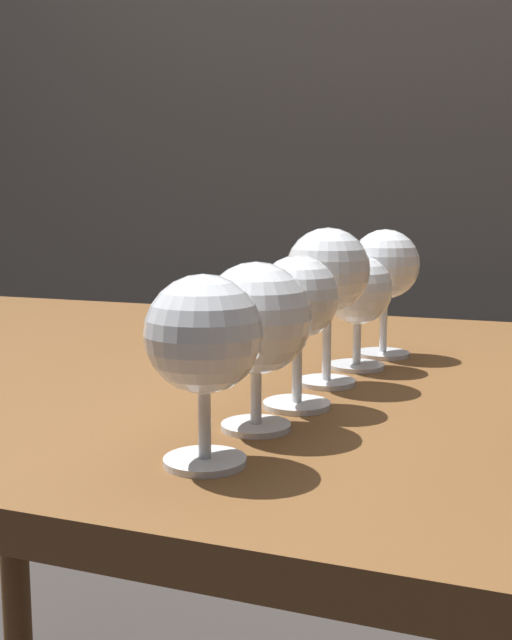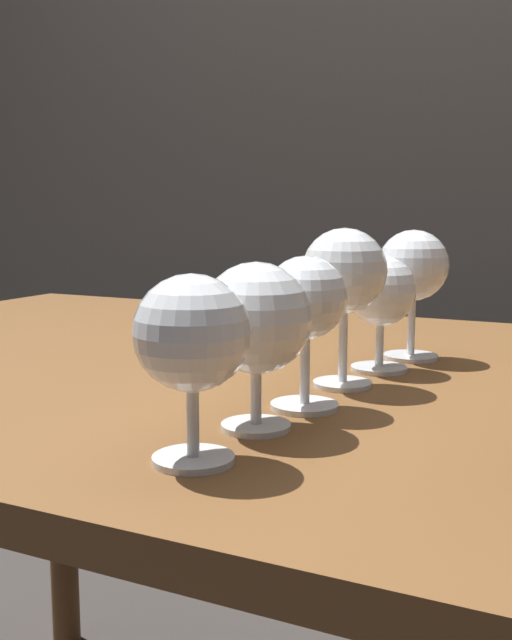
{
  "view_description": "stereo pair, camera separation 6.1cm",
  "coord_description": "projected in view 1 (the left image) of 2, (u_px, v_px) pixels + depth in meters",
  "views": [
    {
      "loc": [
        0.28,
        -0.8,
        0.9
      ],
      "look_at": [
        0.07,
        -0.23,
        0.81
      ],
      "focal_mm": 43.22,
      "sensor_mm": 36.0,
      "label": 1
    },
    {
      "loc": [
        0.33,
        -0.77,
        0.9
      ],
      "look_at": [
        0.07,
        -0.23,
        0.81
      ],
      "focal_mm": 43.22,
      "sensor_mm": 36.0,
      "label": 2
    }
  ],
  "objects": [
    {
      "name": "wine_glass_rose",
      "position": [
        358.0,
        292.0,
        0.84
      ],
      "size": [
        0.08,
        0.08,
        0.13
      ],
      "color": "white",
      "rests_on": "dining_table"
    },
    {
      "name": "back_wall",
      "position": [
        430.0,
        30.0,
        1.8
      ],
      "size": [
        5.0,
        0.08,
        2.6
      ],
      "primitive_type": "cube",
      "color": "#59544F",
      "rests_on": "ground_plane"
    },
    {
      "name": "wine_glass_chardonnay",
      "position": [
        204.0,
        336.0,
        0.52
      ],
      "size": [
        0.08,
        0.08,
        0.13
      ],
      "color": "white",
      "rests_on": "dining_table"
    },
    {
      "name": "wine_glass_amber",
      "position": [
        328.0,
        274.0,
        0.76
      ],
      "size": [
        0.08,
        0.08,
        0.16
      ],
      "color": "white",
      "rests_on": "dining_table"
    },
    {
      "name": "wine_glass_white",
      "position": [
        298.0,
        302.0,
        0.67
      ],
      "size": [
        0.07,
        0.07,
        0.14
      ],
      "color": "white",
      "rests_on": "dining_table"
    },
    {
      "name": "dining_table",
      "position": [
        273.0,
        436.0,
        0.87
      ],
      "size": [
        1.47,
        0.88,
        0.72
      ],
      "color": "brown",
      "rests_on": "ground_plane"
    },
    {
      "name": "wine_glass_cabernet",
      "position": [
        256.0,
        321.0,
        0.61
      ],
      "size": [
        0.09,
        0.09,
        0.14
      ],
      "color": "white",
      "rests_on": "dining_table"
    },
    {
      "name": "wine_glass_port",
      "position": [
        385.0,
        267.0,
        0.91
      ],
      "size": [
        0.08,
        0.08,
        0.15
      ],
      "color": "white",
      "rests_on": "dining_table"
    }
  ]
}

